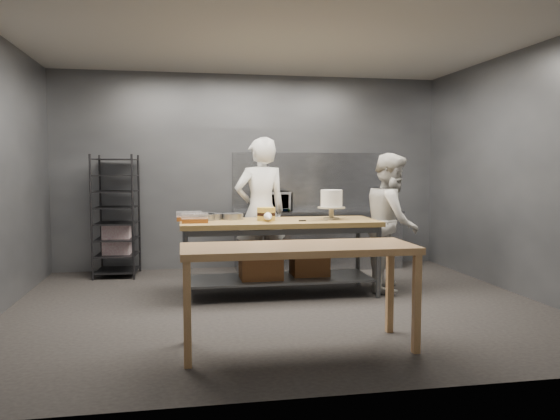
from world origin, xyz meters
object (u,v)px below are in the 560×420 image
Objects in this scene: near_counter at (299,255)px; chef_right at (392,222)px; layer_cake at (266,214)px; frosted_cake_stand at (331,201)px; microwave at (273,201)px; speed_rack at (116,217)px; chef_behind at (261,211)px; work_table at (280,248)px.

chef_right is at bearing 50.87° from near_counter.
layer_cake is (-1.63, -0.03, 0.13)m from chef_right.
near_counter is 2.02m from layer_cake.
frosted_cake_stand is at bearing 115.67° from chef_right.
microwave reaches higher than near_counter.
chef_right is 1.63m from layer_cake.
speed_rack is 3.23× the size of microwave.
near_counter is 2.63m from chef_right.
chef_behind reaches higher than microwave.
chef_right is at bearing -51.88° from microwave.
speed_rack reaches higher than layer_cake.
speed_rack is 3.19m from frosted_cake_stand.
near_counter is at bearing -95.84° from work_table.
work_table is 2.64m from speed_rack.
chef_behind is 1.12× the size of chef_right.
work_table reaches higher than near_counter.
layer_cake is (1.94, -1.57, 0.14)m from speed_rack.
layer_cake is at bearing -102.23° from microwave.
frosted_cake_stand is at bearing -29.67° from speed_rack.
frosted_cake_stand is 1.65× the size of layer_cake.
work_table is 1.20× the size of near_counter.
layer_cake is at bearing -38.96° from speed_rack.
chef_behind is 1.72m from chef_right.
chef_behind reaches higher than near_counter.
frosted_cake_stand is at bearing -74.36° from microwave.
chef_behind is (1.97, -0.92, 0.13)m from speed_rack.
chef_behind is at bearing 103.32° from work_table.
microwave is at bearing -120.67° from chef_behind.
chef_right is (1.66, 2.04, 0.06)m from near_counter.
speed_rack is at bearing -178.01° from microwave.
microwave reaches higher than layer_cake.
near_counter is 1.02× the size of chef_behind.
microwave is 1.47× the size of frosted_cake_stand.
microwave is (0.39, 3.66, 0.24)m from near_counter.
work_table is at bearing -96.31° from microwave.
frosted_cake_stand reaches higher than layer_cake.
chef_behind reaches higher than work_table.
frosted_cake_stand is 0.83m from layer_cake.
speed_rack is (-2.12, 1.56, 0.28)m from work_table.
near_counter is at bearing 164.20° from chef_right.
frosted_cake_stand is at bearing -0.27° from layer_cake.
speed_rack is 2.50m from layer_cake.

